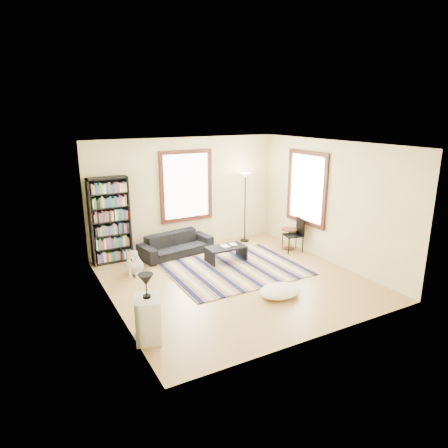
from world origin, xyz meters
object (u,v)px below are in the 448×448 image
bookshelf (110,221)px  dog (134,261)px  side_table (289,239)px  floor_cushion (280,291)px  floor_lamp (245,208)px  sofa (176,244)px  white_cabinet (148,318)px  coffee_table (226,254)px  folding_chair (293,235)px

bookshelf → dog: (0.23, -0.98, -0.70)m
side_table → dog: (-3.95, 0.29, 0.03)m
floor_cushion → dog: 3.19m
floor_lamp → side_table: (0.66, -1.10, -0.66)m
sofa → floor_cushion: sofa is taller
bookshelf → floor_cushion: 4.19m
floor_lamp → white_cabinet: bearing=-138.3°
bookshelf → dog: size_ratio=3.33×
sofa → coffee_table: size_ratio=2.02×
coffee_table → white_cabinet: white_cabinet is taller
side_table → dog: dog is taller
sofa → floor_lamp: 2.14m
coffee_table → floor_lamp: bearing=42.6°
floor_lamp → dog: 3.44m
folding_chair → floor_lamp: bearing=127.1°
coffee_table → dog: bearing=172.7°
white_cabinet → sofa: bearing=78.6°
sofa → dog: (-1.25, -0.71, 0.04)m
coffee_table → side_table: (1.84, -0.02, 0.09)m
coffee_table → folding_chair: size_ratio=1.05×
side_table → floor_lamp: bearing=120.9°
side_table → coffee_table: bearing=179.4°
sofa → coffee_table: bearing=-59.3°
floor_cushion → folding_chair: bearing=46.7°
sofa → folding_chair: bearing=-34.7°
floor_lamp → folding_chair: floor_lamp is taller
coffee_table → floor_cushion: coffee_table is taller
sofa → white_cabinet: (-1.81, -3.33, 0.09)m
white_cabinet → dog: size_ratio=1.17×
side_table → folding_chair: size_ratio=0.63×
sofa → floor_lamp: floor_lamp is taller
floor_cushion → folding_chair: (1.78, 1.89, 0.32)m
bookshelf → white_cabinet: (-0.32, -3.60, -0.65)m
bookshelf → floor_cushion: bearing=-55.1°
sofa → dog: dog is taller
sofa → floor_cushion: bearing=-84.7°
bookshelf → folding_chair: 4.42m
sofa → dog: bearing=-160.6°
floor_cushion → folding_chair: folding_chair is taller
bookshelf → dog: bearing=-76.7°
bookshelf → coffee_table: bearing=-28.2°
floor_cushion → white_cabinet: white_cabinet is taller
folding_chair → coffee_table: bearing=-174.9°
floor_cushion → floor_lamp: floor_lamp is taller
bookshelf → folding_chair: bearing=-19.6°
white_cabinet → floor_cushion: bearing=22.2°
white_cabinet → dog: 2.67m
floor_cushion → coffee_table: bearing=90.2°
floor_lamp → floor_cushion: bearing=-110.2°
bookshelf → coffee_table: (2.34, -1.25, -0.82)m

